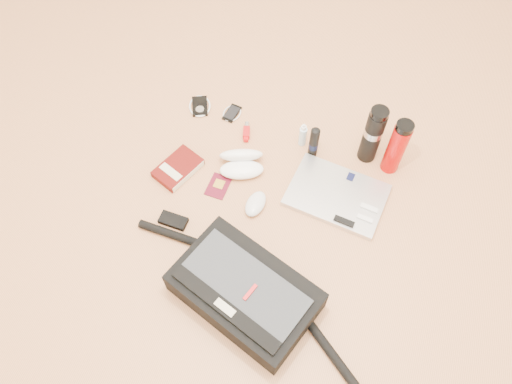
% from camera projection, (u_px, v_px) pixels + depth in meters
% --- Properties ---
extents(ground, '(4.00, 4.00, 0.00)m').
position_uv_depth(ground, '(260.00, 222.00, 1.95)').
color(ground, tan).
rests_on(ground, ground).
extents(messenger_bag, '(0.96, 0.45, 0.14)m').
position_uv_depth(messenger_bag, '(244.00, 291.00, 1.74)').
color(messenger_bag, black).
rests_on(messenger_bag, ground).
extents(laptop, '(0.40, 0.30, 0.04)m').
position_uv_depth(laptop, '(337.00, 195.00, 2.00)').
color(laptop, '#BCBDBF').
rests_on(laptop, ground).
extents(book, '(0.19, 0.22, 0.04)m').
position_uv_depth(book, '(178.00, 168.00, 2.06)').
color(book, '#4D0B08').
rests_on(book, ground).
extents(passport, '(0.08, 0.11, 0.01)m').
position_uv_depth(passport, '(218.00, 186.00, 2.04)').
color(passport, '#510A1A').
rests_on(passport, ground).
extents(mouse, '(0.08, 0.13, 0.04)m').
position_uv_depth(mouse, '(256.00, 204.00, 1.97)').
color(mouse, silver).
rests_on(mouse, ground).
extents(sunglasses_case, '(0.22, 0.21, 0.11)m').
position_uv_depth(sunglasses_case, '(241.00, 163.00, 2.06)').
color(sunglasses_case, white).
rests_on(sunglasses_case, ground).
extents(ipod, '(0.13, 0.13, 0.01)m').
position_uv_depth(ipod, '(200.00, 106.00, 2.25)').
color(ipod, black).
rests_on(ipod, ground).
extents(phone, '(0.09, 0.10, 0.01)m').
position_uv_depth(phone, '(232.00, 113.00, 2.23)').
color(phone, black).
rests_on(phone, ground).
extents(inhaler, '(0.05, 0.10, 0.03)m').
position_uv_depth(inhaler, '(246.00, 132.00, 2.17)').
color(inhaler, '#A91214').
rests_on(inhaler, ground).
extents(spray_bottle, '(0.04, 0.04, 0.12)m').
position_uv_depth(spray_bottle, '(303.00, 136.00, 2.11)').
color(spray_bottle, '#B7D9F2').
rests_on(spray_bottle, ground).
extents(aerosol_can, '(0.05, 0.05, 0.17)m').
position_uv_depth(aerosol_can, '(314.00, 142.00, 2.05)').
color(aerosol_can, black).
rests_on(aerosol_can, ground).
extents(thermos_black, '(0.10, 0.10, 0.29)m').
position_uv_depth(thermos_black, '(373.00, 135.00, 1.99)').
color(thermos_black, black).
rests_on(thermos_black, ground).
extents(thermos_red, '(0.10, 0.10, 0.28)m').
position_uv_depth(thermos_red, '(397.00, 147.00, 1.97)').
color(thermos_red, '#B10705').
rests_on(thermos_red, ground).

